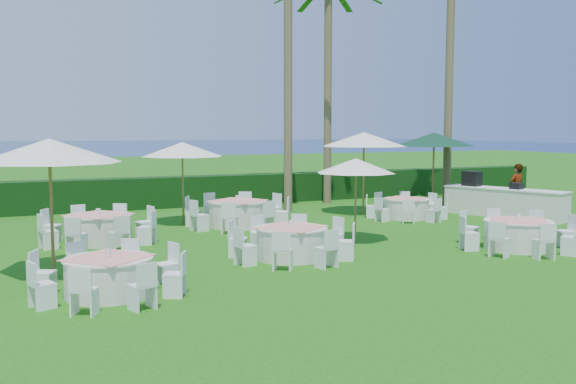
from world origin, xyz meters
The scene contains 19 objects.
ground centered at (0.00, 0.00, 0.00)m, with size 120.00×120.00×0.00m, color #165F10.
hedge centered at (0.00, 12.00, 0.60)m, with size 34.00×1.00×1.20m, color black.
ocean centered at (0.00, 102.00, 0.00)m, with size 260.00×260.00×0.00m, color #082353.
banquet_table_a centered at (-5.62, -0.94, 0.38)m, with size 2.84×2.84×0.88m.
banquet_table_b centered at (-1.10, 0.78, 0.40)m, with size 3.03×3.03×0.92m.
banquet_table_c centered at (4.71, -0.56, 0.40)m, with size 2.99×2.99×0.92m.
banquet_table_d centered at (-4.98, 4.81, 0.41)m, with size 3.12×3.12×0.95m.
banquet_table_e centered at (-0.53, 6.06, 0.44)m, with size 3.28×3.28×0.99m.
banquet_table_f centered at (5.43, 5.39, 0.37)m, with size 2.78×2.78×0.86m.
umbrella_a centered at (-6.43, 1.11, 2.64)m, with size 2.94×2.94×2.89m.
umbrella_b centered at (1.39, 2.01, 2.10)m, with size 2.17×2.17×2.30m.
umbrella_c centered at (-1.98, 7.19, 2.43)m, with size 2.64×2.64×2.67m.
umbrella_d centered at (4.67, 7.01, 2.71)m, with size 3.09×3.09×2.97m.
umbrella_green centered at (7.76, 6.99, 2.69)m, with size 3.04×3.04×2.95m.
buffet_table centered at (8.78, 4.34, 0.54)m, with size 2.32×4.42×1.55m.
staff_person centered at (9.84, 4.81, 0.91)m, with size 0.67×0.44×1.82m, color gray.
palm_c centered at (2.49, 8.83, 6.49)m, with size 4.30×4.34×12.00m.
palm_d centered at (5.10, 10.59, 5.04)m, with size 4.15×4.40×9.15m.
palm_e centered at (9.06, 7.81, 5.70)m, with size 4.19×4.39×10.45m.
Camera 1 is at (-7.44, -12.93, 3.08)m, focal length 40.00 mm.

